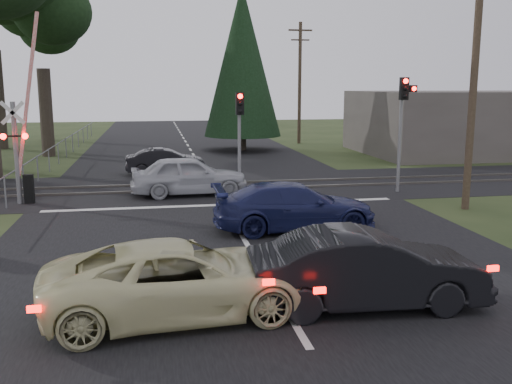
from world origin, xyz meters
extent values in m
plane|color=#243116|center=(0.00, 0.00, 0.00)|extent=(120.00, 120.00, 0.00)
cube|color=black|center=(0.00, 10.00, 0.01)|extent=(14.00, 100.00, 0.01)
cube|color=black|center=(0.00, 12.00, 0.01)|extent=(120.00, 8.00, 0.01)
cube|color=silver|center=(0.00, 8.20, 0.01)|extent=(13.00, 0.35, 0.00)
cube|color=#59544C|center=(0.00, 11.20, 0.05)|extent=(120.00, 0.12, 0.10)
cube|color=#59544C|center=(0.00, 12.80, 0.05)|extent=(120.00, 0.12, 0.10)
cylinder|color=slate|center=(-7.50, 9.80, 1.90)|extent=(0.18, 0.18, 3.80)
cube|color=white|center=(-7.50, 9.70, 3.40)|extent=(0.88, 0.03, 0.88)
cube|color=white|center=(-7.50, 9.70, 3.40)|extent=(0.88, 0.03, 0.88)
cube|color=black|center=(-7.50, 9.72, 2.55)|extent=(0.90, 0.06, 0.06)
sphere|color=#FF0C07|center=(-7.88, 9.65, 2.55)|extent=(0.22, 0.22, 0.22)
sphere|color=#FF0C07|center=(-7.12, 9.65, 2.55)|extent=(0.22, 0.22, 0.22)
cube|color=black|center=(-7.15, 9.80, 0.55)|extent=(0.35, 0.25, 1.10)
cube|color=red|center=(-6.95, 9.80, 4.00)|extent=(1.16, 0.10, 5.93)
cylinder|color=slate|center=(7.50, 9.60, 1.90)|extent=(0.14, 0.14, 3.80)
cube|color=black|center=(7.50, 9.42, 4.25)|extent=(0.32, 0.24, 0.90)
sphere|color=#FF0C07|center=(7.50, 9.29, 4.55)|extent=(0.20, 0.20, 0.20)
sphere|color=black|center=(7.50, 9.29, 4.25)|extent=(0.18, 0.18, 0.18)
sphere|color=black|center=(7.50, 9.29, 3.95)|extent=(0.18, 0.18, 0.18)
cube|color=black|center=(7.88, 9.42, 4.25)|extent=(0.28, 0.22, 0.28)
sphere|color=#FF0C07|center=(7.88, 9.30, 4.25)|extent=(0.18, 0.18, 0.18)
cylinder|color=slate|center=(1.00, 10.80, 1.60)|extent=(0.14, 0.14, 3.20)
cube|color=black|center=(1.00, 10.62, 3.65)|extent=(0.32, 0.24, 0.90)
sphere|color=#FF0C07|center=(1.00, 10.49, 3.95)|extent=(0.20, 0.20, 0.20)
sphere|color=black|center=(1.00, 10.49, 3.65)|extent=(0.18, 0.18, 0.18)
sphere|color=black|center=(1.00, 10.49, 3.35)|extent=(0.18, 0.18, 0.18)
cylinder|color=#4C3D2D|center=(8.50, 6.00, 4.50)|extent=(0.26, 0.26, 9.00)
cylinder|color=#4C3D2D|center=(8.50, 30.00, 4.50)|extent=(0.26, 0.26, 9.00)
cube|color=#4C3D2D|center=(8.50, 30.00, 8.40)|extent=(1.80, 0.12, 0.12)
cube|color=#4C3D2D|center=(8.50, 30.00, 7.70)|extent=(1.40, 0.10, 0.10)
cylinder|color=#4C3D2D|center=(8.50, 55.00, 4.50)|extent=(0.26, 0.26, 9.00)
cube|color=#4C3D2D|center=(8.50, 55.00, 8.40)|extent=(1.80, 0.12, 0.12)
cube|color=#4C3D2D|center=(8.50, 55.00, 7.70)|extent=(1.40, 0.10, 0.10)
cylinder|color=#473D33|center=(-9.00, 25.00, 2.70)|extent=(0.80, 0.80, 5.40)
cylinder|color=#473D33|center=(-11.00, 36.00, 2.70)|extent=(0.80, 0.80, 5.40)
ellipsoid|color=black|center=(-11.00, 36.00, 9.60)|extent=(6.00, 6.00, 7.20)
cylinder|color=#473D33|center=(3.50, 26.00, 1.00)|extent=(0.50, 0.50, 2.00)
cone|color=black|center=(3.50, 26.00, 6.00)|extent=(5.20, 5.20, 10.00)
cube|color=#59514C|center=(18.00, 22.00, 2.00)|extent=(14.00, 10.00, 4.00)
imported|color=beige|center=(-2.07, -1.90, 0.72)|extent=(5.39, 2.87, 1.44)
imported|color=black|center=(1.61, -2.12, 0.78)|extent=(4.78, 1.88, 1.55)
imported|color=#AEB0B6|center=(-1.12, 10.45, 0.79)|extent=(4.75, 2.10, 1.59)
imported|color=#181C49|center=(1.71, 4.17, 0.73)|extent=(5.00, 2.04, 1.45)
imported|color=black|center=(-1.93, 16.18, 0.64)|extent=(3.90, 1.40, 1.28)
camera|label=1|loc=(-2.48, -12.42, 4.39)|focal=40.00mm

